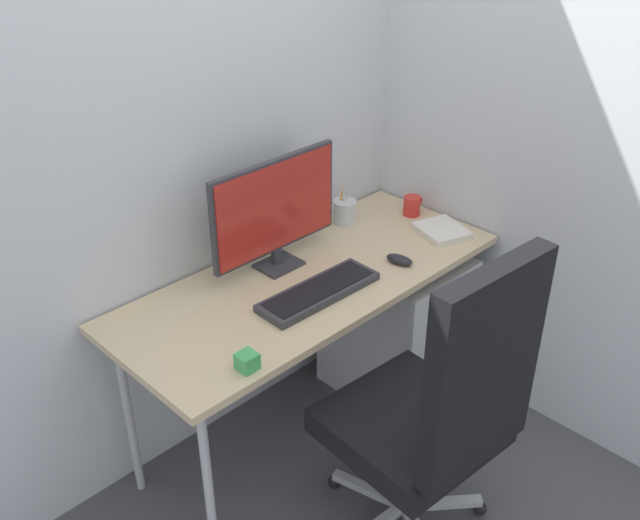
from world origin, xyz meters
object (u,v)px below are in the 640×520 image
object	(u,v)px
filing_cabinet	(395,323)
keyboard	(319,292)
monitor	(275,209)
pen_holder	(345,211)
mouse	(400,260)
office_chair	(439,408)
coffee_mug	(412,206)
desk_clamp_accessory	(247,361)
notebook	(442,231)

from	to	relation	value
filing_cabinet	keyboard	world-z (taller)	keyboard
monitor	pen_holder	distance (m)	0.49
mouse	pen_holder	xyz separation A→B (m)	(0.11, 0.39, 0.03)
office_chair	filing_cabinet	distance (m)	0.90
monitor	coffee_mug	world-z (taller)	monitor
mouse	pen_holder	bearing A→B (deg)	63.80
monitor	desk_clamp_accessory	size ratio (longest dim) A/B	9.61
mouse	notebook	bearing A→B (deg)	-4.81
desk_clamp_accessory	keyboard	bearing A→B (deg)	17.35
office_chair	coffee_mug	xyz separation A→B (m)	(0.77, 0.74, 0.19)
office_chair	monitor	distance (m)	0.92
monitor	mouse	distance (m)	0.52
filing_cabinet	coffee_mug	size ratio (longest dim) A/B	6.13
filing_cabinet	keyboard	bearing A→B (deg)	-172.31
filing_cabinet	pen_holder	xyz separation A→B (m)	(-0.06, 0.26, 0.48)
keyboard	pen_holder	world-z (taller)	pen_holder
notebook	mouse	bearing A→B (deg)	-155.33
filing_cabinet	keyboard	size ratio (longest dim) A/B	1.38
office_chair	monitor	size ratio (longest dim) A/B	2.07
office_chair	notebook	world-z (taller)	office_chair
pen_holder	notebook	xyz separation A→B (m)	(0.20, -0.36, -0.04)
monitor	pen_holder	xyz separation A→B (m)	(0.45, 0.07, -0.19)
filing_cabinet	monitor	bearing A→B (deg)	159.59
pen_holder	coffee_mug	bearing A→B (deg)	-31.60
monitor	mouse	world-z (taller)	monitor
keyboard	pen_holder	bearing A→B (deg)	34.42
notebook	coffee_mug	distance (m)	0.21
keyboard	notebook	distance (m)	0.69
notebook	desk_clamp_accessory	world-z (taller)	desk_clamp_accessory
mouse	coffee_mug	xyz separation A→B (m)	(0.36, 0.23, 0.03)
office_chair	keyboard	size ratio (longest dim) A/B	2.48
desk_clamp_accessory	coffee_mug	bearing A→B (deg)	14.79
keyboard	pen_holder	xyz separation A→B (m)	(0.48, 0.33, 0.03)
keyboard	desk_clamp_accessory	xyz separation A→B (m)	(-0.45, -0.14, 0.01)
office_chair	desk_clamp_accessory	xyz separation A→B (m)	(-0.42, 0.43, 0.18)
monitor	office_chair	bearing A→B (deg)	-94.51
filing_cabinet	notebook	size ratio (longest dim) A/B	3.33
notebook	desk_clamp_accessory	bearing A→B (deg)	-155.67
mouse	desk_clamp_accessory	size ratio (longest dim) A/B	1.83
pen_holder	desk_clamp_accessory	world-z (taller)	pen_holder
desk_clamp_accessory	mouse	bearing A→B (deg)	5.58
monitor	mouse	size ratio (longest dim) A/B	5.25
mouse	notebook	world-z (taller)	mouse
filing_cabinet	mouse	xyz separation A→B (m)	(-0.17, -0.13, 0.44)
office_chair	mouse	distance (m)	0.67
monitor	desk_clamp_accessory	xyz separation A→B (m)	(-0.48, -0.40, -0.21)
filing_cabinet	monitor	size ratio (longest dim) A/B	1.15
office_chair	desk_clamp_accessory	world-z (taller)	office_chair
office_chair	pen_holder	distance (m)	1.05
coffee_mug	filing_cabinet	bearing A→B (deg)	-152.88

